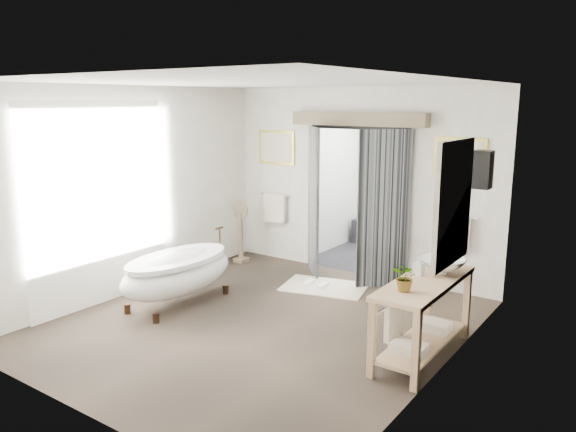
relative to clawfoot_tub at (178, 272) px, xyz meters
The scene contains 13 objects.
ground_plane 1.40m from the clawfoot_tub, ahead, with size 5.00×5.00×0.00m, color #4B3C2F.
room_shell 1.92m from the clawfoot_tub, ahead, with size 4.52×5.02×2.91m.
shower_room 4.31m from the clawfoot_tub, 71.94° to the left, with size 2.22×2.01×2.51m.
back_wall_dressing 2.96m from the clawfoot_tub, 61.00° to the left, with size 3.82×0.71×2.52m.
clawfoot_tub is the anchor object (origin of this frame).
vanity 3.30m from the clawfoot_tub, ahead, with size 0.57×1.60×0.85m.
pedestal_mirror 2.08m from the clawfoot_tub, 105.83° to the left, with size 0.31×0.20×1.06m.
rug 2.16m from the clawfoot_tub, 52.96° to the left, with size 1.20×0.80×0.01m, color beige.
slippers 2.06m from the clawfoot_tub, 55.29° to the left, with size 0.38×0.27×0.05m.
basin 3.47m from the clawfoot_tub, 11.89° to the left, with size 0.50×0.50×0.17m, color white.
plant 3.31m from the clawfoot_tub, ahead, with size 0.25×0.22×0.28m, color gray.
soap_bottle_a 3.26m from the clawfoot_tub, ahead, with size 0.09×0.10×0.21m, color gray.
soap_bottle_b 3.38m from the clawfoot_tub, 15.84° to the left, with size 0.12×0.12×0.16m, color gray.
Camera 1 is at (4.01, -5.13, 2.70)m, focal length 35.00 mm.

